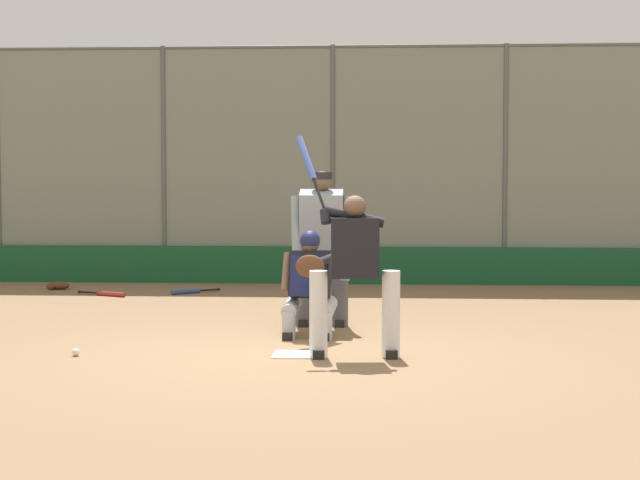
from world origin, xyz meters
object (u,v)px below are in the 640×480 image
object	(u,v)px
spare_bat_by_padding	(189,291)
fielding_glove_on_dirt	(58,286)
catcher_behind_plate	(309,282)
umpire_home	(322,243)
baseball_loose	(76,352)
spare_bat_near_backstop	(107,294)
batter_at_plate	(354,269)

from	to	relation	value
spare_bat_by_padding	fielding_glove_on_dirt	world-z (taller)	fielding_glove_on_dirt
catcher_behind_plate	umpire_home	world-z (taller)	umpire_home
spare_bat_by_padding	baseball_loose	xyz separation A→B (m)	(0.10, 5.32, 0.00)
umpire_home	spare_bat_by_padding	world-z (taller)	umpire_home
umpire_home	fielding_glove_on_dirt	distance (m)	5.62
catcher_behind_plate	spare_bat_near_backstop	bearing A→B (deg)	-45.20
fielding_glove_on_dirt	umpire_home	bearing A→B (deg)	139.35
fielding_glove_on_dirt	baseball_loose	distance (m)	6.07
batter_at_plate	fielding_glove_on_dirt	world-z (taller)	batter_at_plate
spare_bat_near_backstop	fielding_glove_on_dirt	xyz separation A→B (m)	(0.97, -0.80, 0.03)
batter_at_plate	baseball_loose	bearing A→B (deg)	-1.92
spare_bat_near_backstop	baseball_loose	xyz separation A→B (m)	(-1.01, 4.94, 0.00)
fielding_glove_on_dirt	spare_bat_near_backstop	bearing A→B (deg)	140.52
batter_at_plate	catcher_behind_plate	world-z (taller)	batter_at_plate
catcher_behind_plate	fielding_glove_on_dirt	size ratio (longest dim) A/B	3.38
batter_at_plate	spare_bat_by_padding	world-z (taller)	batter_at_plate
spare_bat_by_padding	baseball_loose	size ratio (longest dim) A/B	8.79
umpire_home	fielding_glove_on_dirt	world-z (taller)	umpire_home
catcher_behind_plate	umpire_home	bearing A→B (deg)	-92.27
baseball_loose	spare_bat_by_padding	bearing A→B (deg)	-91.06
spare_bat_near_backstop	fielding_glove_on_dirt	world-z (taller)	fielding_glove_on_dirt
baseball_loose	umpire_home	bearing A→B (deg)	-136.43
batter_at_plate	fielding_glove_on_dirt	size ratio (longest dim) A/B	6.29
batter_at_plate	baseball_loose	world-z (taller)	batter_at_plate
spare_bat_by_padding	catcher_behind_plate	bearing A→B (deg)	78.17
spare_bat_near_backstop	spare_bat_by_padding	world-z (taller)	same
batter_at_plate	catcher_behind_plate	size ratio (longest dim) A/B	1.86
umpire_home	spare_bat_near_backstop	size ratio (longest dim) A/B	2.24
batter_at_plate	umpire_home	xyz separation A→B (m)	(0.43, -2.01, 0.12)
batter_at_plate	baseball_loose	xyz separation A→B (m)	(2.66, 0.11, -0.80)
catcher_behind_plate	spare_bat_by_padding	world-z (taller)	catcher_behind_plate
spare_bat_near_backstop	spare_bat_by_padding	bearing A→B (deg)	45.36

